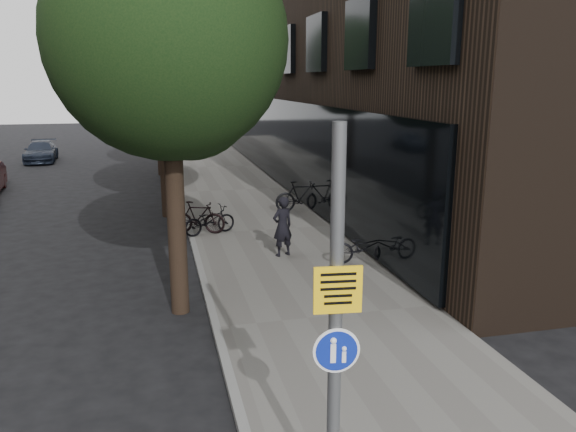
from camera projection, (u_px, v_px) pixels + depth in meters
name	position (u px, v px, depth m)	size (l,w,h in m)	color
ground	(389.00, 421.00, 7.75)	(120.00, 120.00, 0.00)	black
sidewalk	(265.00, 231.00, 17.24)	(4.50, 60.00, 0.12)	#5F5D58
curb_edge	(191.00, 236.00, 16.73)	(0.15, 60.00, 0.13)	slate
street_tree_near	(172.00, 51.00, 10.36)	(4.40, 4.40, 7.50)	black
street_tree_mid	(162.00, 64.00, 18.39)	(5.00, 5.00, 7.80)	black
street_tree_far	(158.00, 69.00, 26.90)	(5.00, 5.00, 7.80)	black
signpost	(335.00, 328.00, 5.55)	(0.47, 0.14, 4.10)	#595B5E
pedestrian	(283.00, 226.00, 14.49)	(0.57, 0.38, 1.57)	black
parked_bike_facade_near	(364.00, 247.00, 13.95)	(0.57, 1.62, 0.85)	black
parked_bike_facade_far	(301.00, 196.00, 19.51)	(0.51, 1.80, 1.08)	black
parked_bike_curb_near	(209.00, 220.00, 16.64)	(0.56, 1.61, 0.85)	black
parked_bike_curb_far	(198.00, 217.00, 16.72)	(0.46, 1.62, 0.97)	black
parked_car_far	(41.00, 152.00, 32.42)	(1.65, 4.05, 1.17)	#1B2332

